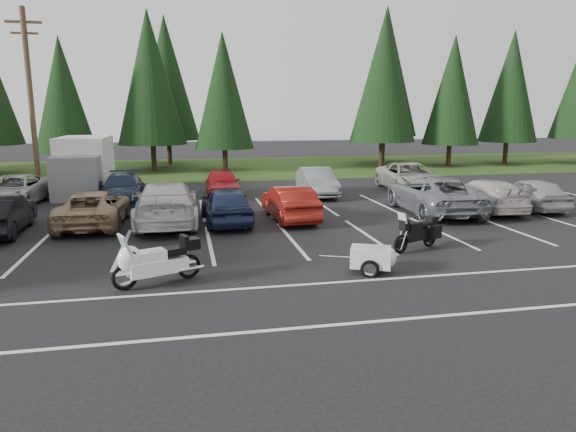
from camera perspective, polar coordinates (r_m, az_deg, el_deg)
The scene contains 30 objects.
ground at distance 16.05m, azimuth -0.62°, elevation -3.60°, with size 120.00×120.00×0.00m, color black.
grass_strip at distance 39.54m, azimuth -7.25°, elevation 5.35°, with size 80.00×16.00×0.01m, color #233A12.
lake_water at distance 70.68m, azimuth -5.95°, elevation 8.05°, with size 70.00×50.00×0.02m, color slate.
utility_pole at distance 28.12m, azimuth -26.66°, elevation 11.36°, with size 1.60×0.26×9.00m.
box_truck at distance 28.31m, azimuth -21.89°, elevation 5.14°, with size 2.40×5.60×2.90m, color silver, non-canonical shape.
stall_markings at distance 17.95m, azimuth -1.83°, elevation -1.96°, with size 32.00×16.00×0.01m, color silver.
conifer_3 at distance 37.41m, azimuth -23.78°, elevation 12.22°, with size 3.87×3.87×9.02m.
conifer_4 at distance 38.24m, azimuth -15.12°, elevation 14.64°, with size 4.80×4.80×11.17m.
conifer_5 at distance 36.96m, azimuth -7.18°, elevation 13.66°, with size 4.14×4.14×9.63m.
conifer_6 at distance 40.27m, azimuth 10.61°, elevation 14.92°, with size 4.93×4.93×11.48m.
conifer_7 at distance 42.31m, azimuth 17.83°, elevation 13.17°, with size 4.27×4.27×9.94m.
conifer_8 at distance 45.89m, azimuth 23.53°, elevation 13.06°, with size 4.53×4.53×10.56m.
conifer_back_b at distance 42.81m, azimuth -13.39°, elevation 14.67°, with size 4.97×4.97×11.58m.
conifer_back_c at distance 45.42m, azimuth 10.78°, elevation 15.49°, with size 5.50×5.50×12.81m.
car_near_1 at distance 20.35m, azimuth -29.35°, elevation 0.15°, with size 1.47×4.23×1.39m, color black.
car_near_2 at distance 20.33m, azimuth -20.79°, elevation 0.81°, with size 2.24×4.85×1.35m, color #937755.
car_near_3 at distance 19.85m, azimuth -13.37°, elevation 1.43°, with size 2.28×5.62×1.63m, color silver.
car_near_4 at distance 19.62m, azimuth -6.89°, elevation 1.25°, with size 1.69×4.20×1.43m, color #1C2547.
car_near_5 at distance 20.11m, azimuth 0.19°, elevation 1.47°, with size 1.44×4.12×1.36m, color maroon.
car_near_6 at distance 22.32m, azimuth 15.86°, elevation 2.31°, with size 2.60×5.65×1.57m, color slate.
car_near_7 at distance 23.54m, azimuth 21.05°, elevation 2.18°, with size 1.91×4.69×1.36m, color beige.
car_near_8 at distance 24.73m, azimuth 25.42°, elevation 2.26°, with size 1.62×4.04×1.38m, color #A0A1A5.
car_far_0 at distance 26.49m, azimuth -28.16°, elevation 2.52°, with size 2.22×4.82×1.34m, color beige.
car_far_1 at distance 25.30m, azimuth -17.94°, elevation 2.95°, with size 1.85×4.56×1.32m, color #152136.
car_far_2 at distance 25.93m, azimuth -7.29°, elevation 3.69°, with size 1.65×4.10×1.40m, color maroon.
car_far_3 at distance 26.04m, azimuth 3.24°, elevation 3.80°, with size 1.48×4.25×1.40m, color slate.
car_far_4 at distance 28.32m, azimuth 13.33°, elevation 4.23°, with size 2.48×5.38×1.50m, color #A19F93.
touring_motorcycle at distance 12.98m, azimuth -14.34°, elevation -4.46°, with size 2.49×0.77×1.38m, color white, non-canonical shape.
cargo_trailer at distance 13.76m, azimuth 9.16°, elevation -4.81°, with size 1.51×0.85×0.70m, color silver, non-canonical shape.
adventure_motorcycle at distance 16.17m, azimuth 14.05°, elevation -1.52°, with size 2.08×0.72×1.26m, color black, non-canonical shape.
Camera 1 is at (-2.93, -15.21, 4.18)m, focal length 32.00 mm.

